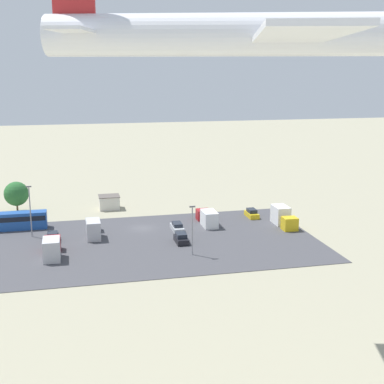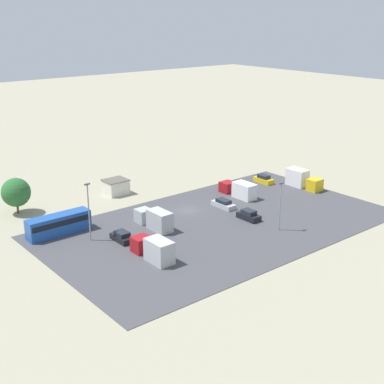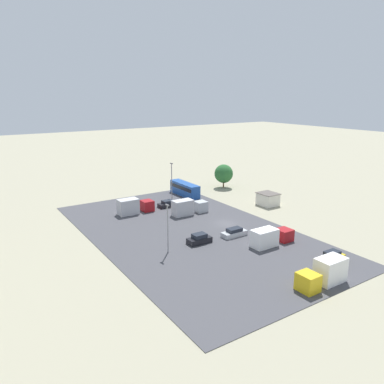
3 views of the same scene
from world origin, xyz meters
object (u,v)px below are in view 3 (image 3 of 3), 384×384
shed_building (268,199)px  bus (185,189)px  parked_car_0 (199,239)px  parked_car_3 (234,233)px  parked_car_1 (167,204)px  parked_truck_0 (270,237)px  parked_truck_3 (134,206)px  parked_car_2 (332,257)px  parked_truck_2 (324,273)px  parked_truck_1 (188,207)px

shed_building → bus: bearing=33.4°
parked_car_0 → parked_car_3: 7.04m
parked_car_3 → parked_car_1: bearing=3.2°
parked_truck_0 → parked_truck_3: (28.01, 11.85, 0.16)m
parked_car_2 → parked_car_3: (16.13, 5.55, -0.08)m
shed_building → parked_car_0: size_ratio=1.06×
parked_car_1 → parked_car_2: size_ratio=0.98×
parked_car_3 → parked_truck_2: size_ratio=0.63×
parked_truck_0 → parked_car_2: bearing=17.5°
parked_car_3 → parked_car_0: bearing=84.2°
parked_truck_1 → parked_car_3: bearing=0.6°
parked_truck_0 → parked_car_3: bearing=-158.7°
parked_car_3 → parked_truck_3: bearing=23.4°
parked_car_2 → parked_truck_3: bearing=21.5°
parked_car_1 → parked_truck_1: parked_truck_1 is taller
parked_truck_0 → parked_truck_2: size_ratio=1.06×
parked_car_3 → parked_truck_1: bearing=0.6°
parked_car_1 → parked_truck_3: 8.23m
parked_truck_1 → parked_truck_2: bearing=-1.7°
parked_car_0 → parked_truck_0: size_ratio=0.51×
shed_building → parked_car_2: shed_building is taller
parked_car_0 → parked_truck_1: (14.27, -6.85, 0.78)m
bus → parked_car_0: (-27.31, 14.26, -1.02)m
parked_car_2 → parked_truck_0: bearing=17.5°
parked_truck_1 → parked_truck_2: parked_truck_2 is taller
shed_building → parked_truck_3: parked_truck_3 is taller
parked_car_2 → parked_truck_1: size_ratio=0.53×
parked_car_0 → parked_truck_0: 11.79m
parked_car_0 → bus: bearing=152.4°
parked_car_0 → parked_truck_2: bearing=15.7°
parked_car_1 → parked_truck_2: bearing=-0.0°
parked_car_2 → parked_truck_2: bearing=119.3°
shed_building → parked_truck_3: size_ratio=0.57×
parked_car_2 → parked_truck_3: size_ratio=0.55×
parked_car_1 → parked_truck_3: size_ratio=0.54×
parked_car_1 → parked_car_2: bearing=10.1°
bus → parked_truck_0: size_ratio=1.26×
parked_truck_2 → parked_car_0: bearing=15.7°
parked_car_2 → parked_truck_2: parked_truck_2 is taller
shed_building → parked_truck_0: bearing=136.6°
parked_car_2 → parked_truck_3: 40.69m
bus → parked_truck_3: 17.80m
shed_building → parked_truck_3: (10.94, 28.00, 0.14)m
parked_truck_1 → parked_truck_3: size_ratio=1.03×
bus → parked_car_0: bus is taller
parked_car_1 → parked_truck_3: (-0.13, 8.18, 0.86)m
parked_truck_0 → parked_truck_3: bearing=-157.1°
parked_car_2 → bus: bearing=-2.2°
parked_car_2 → parked_car_3: parked_car_2 is taller
parked_truck_1 → parked_truck_3: 11.43m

